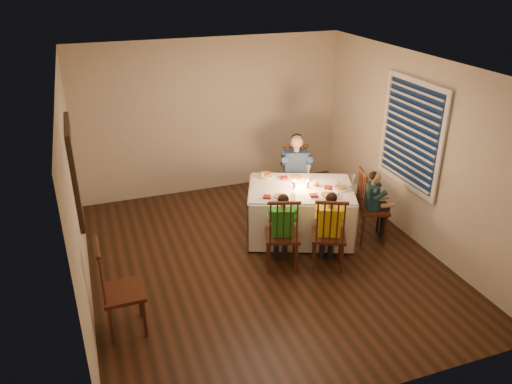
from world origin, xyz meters
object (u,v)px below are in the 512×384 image
object	(u,v)px
chair_near_right	(326,266)
child_green	(281,266)
chair_near_left	(281,266)
child_yellow	(326,266)
chair_extra	(128,328)
adult	(294,210)
child_teal	(369,237)
serving_bowl	(266,176)
chair_adult	(294,210)
dining_table	(301,202)
chair_end	(369,237)

from	to	relation	value
chair_near_right	child_green	world-z (taller)	child_green
chair_near_left	child_yellow	world-z (taller)	child_yellow
chair_extra	adult	size ratio (longest dim) A/B	0.87
child_teal	serving_bowl	xyz separation A→B (m)	(-1.28, 0.91, 0.80)
chair_adult	child_teal	size ratio (longest dim) A/B	1.01
serving_bowl	adult	bearing A→B (deg)	24.44
chair_adult	chair_extra	bearing A→B (deg)	-126.83
chair_near_right	chair_near_left	bearing A→B (deg)	5.32
chair_adult	dining_table	bearing A→B (deg)	-90.53
adult	serving_bowl	xyz separation A→B (m)	(-0.60, -0.27, 0.80)
child_teal	dining_table	bearing A→B (deg)	82.34
dining_table	child_green	world-z (taller)	dining_table
chair_adult	chair_near_left	xyz separation A→B (m)	(-0.82, -1.45, 0.00)
chair_adult	chair_extra	distance (m)	3.53
child_green	child_teal	world-z (taller)	child_green
chair_near_right	child_green	bearing A→B (deg)	5.32
dining_table	child_yellow	bearing A→B (deg)	-68.14
chair_near_right	adult	world-z (taller)	adult
chair_near_right	chair_end	world-z (taller)	same
chair_near_right	child_teal	world-z (taller)	chair_near_right
dining_table	chair_near_left	distance (m)	1.04
chair_adult	serving_bowl	bearing A→B (deg)	-137.32
child_green	dining_table	bearing A→B (deg)	-111.78
chair_adult	chair_end	world-z (taller)	same
chair_end	adult	distance (m)	1.37
adult	child_green	bearing A→B (deg)	-101.40
chair_near_left	child_teal	xyz separation A→B (m)	(1.50, 0.26, 0.00)
chair_near_left	child_teal	bearing A→B (deg)	-151.99
chair_extra	child_yellow	distance (m)	2.66
chair_near_left	chair_near_right	size ratio (longest dim) A/B	1.00
chair_near_right	chair_extra	bearing A→B (deg)	32.76
dining_table	chair_extra	size ratio (longest dim) A/B	1.59
chair_near_right	child_yellow	size ratio (longest dim) A/B	0.97
chair_near_left	chair_extra	xyz separation A→B (m)	(-2.07, -0.57, 0.00)
adult	child_yellow	bearing A→B (deg)	-80.63
dining_table	child_green	bearing A→B (deg)	-108.37
chair_adult	serving_bowl	distance (m)	1.04
child_yellow	serving_bowl	bearing A→B (deg)	-51.10
child_green	chair_near_left	bearing A→B (deg)	-0.00
chair_end	child_teal	xyz separation A→B (m)	(0.00, 0.00, 0.00)
child_teal	chair_end	bearing A→B (deg)	-164.30
dining_table	serving_bowl	bearing A→B (deg)	145.63
child_yellow	child_green	bearing A→B (deg)	5.32
child_green	serving_bowl	distance (m)	1.44
chair_near_left	serving_bowl	distance (m)	1.44
chair_near_right	child_yellow	distance (m)	0.00
chair_end	serving_bowl	world-z (taller)	serving_bowl
child_yellow	chair_near_left	bearing A→B (deg)	5.32
chair_end	serving_bowl	size ratio (longest dim) A/B	5.04
chair_near_left	serving_bowl	xyz separation A→B (m)	(0.22, 1.17, 0.80)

